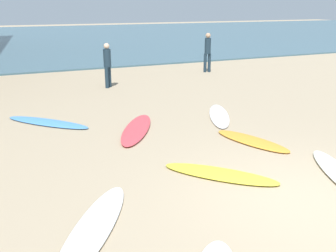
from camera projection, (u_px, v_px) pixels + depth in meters
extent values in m
plane|color=tan|center=(305.00, 202.00, 5.93)|extent=(120.00, 120.00, 0.00)
cube|color=#426675|center=(46.00, 37.00, 35.49)|extent=(120.00, 40.00, 0.08)
ellipsoid|color=yellow|center=(220.00, 174.00, 6.84)|extent=(1.89, 1.95, 0.07)
ellipsoid|color=white|center=(219.00, 115.00, 10.46)|extent=(1.54, 2.35, 0.07)
ellipsoid|color=#4D91E2|center=(47.00, 122.00, 9.84)|extent=(2.14, 2.23, 0.07)
ellipsoid|color=white|center=(94.00, 227.00, 5.19)|extent=(1.78, 2.34, 0.07)
ellipsoid|color=#E3434C|center=(137.00, 129.00, 9.29)|extent=(1.75, 2.47, 0.09)
ellipsoid|color=gold|center=(252.00, 141.00, 8.51)|extent=(1.14, 2.03, 0.07)
cylinder|color=#1E3342|center=(109.00, 77.00, 14.15)|extent=(0.14, 0.14, 0.79)
cylinder|color=#1E3342|center=(107.00, 78.00, 13.97)|extent=(0.14, 0.14, 0.79)
cylinder|color=#1E3342|center=(107.00, 58.00, 13.83)|extent=(0.40, 0.40, 0.66)
sphere|color=beige|center=(107.00, 46.00, 13.70)|extent=(0.21, 0.21, 0.21)
cylinder|color=#1E3342|center=(205.00, 63.00, 17.30)|extent=(0.14, 0.14, 0.85)
cylinder|color=#1E3342|center=(209.00, 63.00, 17.33)|extent=(0.14, 0.14, 0.85)
cylinder|color=#1E3342|center=(208.00, 46.00, 17.07)|extent=(0.34, 0.34, 0.71)
sphere|color=tan|center=(208.00, 35.00, 16.92)|extent=(0.23, 0.23, 0.23)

